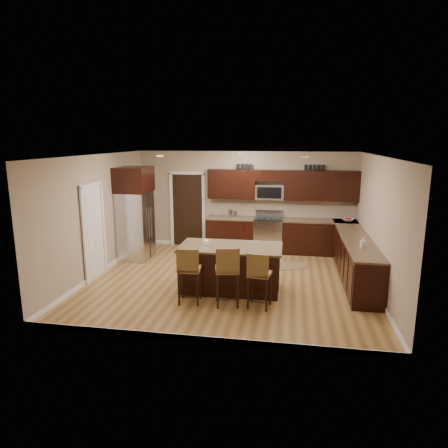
% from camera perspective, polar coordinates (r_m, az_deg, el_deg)
% --- Properties ---
extents(floor, '(6.00, 6.00, 0.00)m').
position_cam_1_polar(floor, '(8.81, 0.84, -8.05)').
color(floor, '#A17440').
rests_on(floor, ground).
extents(ceiling, '(6.00, 6.00, 0.00)m').
position_cam_1_polar(ceiling, '(8.28, 0.90, 9.78)').
color(ceiling, silver).
rests_on(ceiling, wall_back).
extents(wall_back, '(6.00, 0.00, 6.00)m').
position_cam_1_polar(wall_back, '(11.13, 3.04, 3.38)').
color(wall_back, tan).
rests_on(wall_back, floor).
extents(wall_left, '(0.00, 5.50, 5.50)m').
position_cam_1_polar(wall_left, '(9.37, -17.58, 1.17)').
color(wall_left, tan).
rests_on(wall_left, floor).
extents(wall_right, '(0.00, 5.50, 5.50)m').
position_cam_1_polar(wall_right, '(8.53, 21.21, -0.13)').
color(wall_right, tan).
rests_on(wall_right, floor).
extents(base_cabinets, '(4.02, 3.96, 0.92)m').
position_cam_1_polar(base_cabinets, '(9.98, 13.01, -3.16)').
color(base_cabinets, black).
rests_on(base_cabinets, floor).
extents(upper_cabinets, '(4.00, 0.33, 0.80)m').
position_cam_1_polar(upper_cabinets, '(10.83, 8.48, 5.64)').
color(upper_cabinets, black).
rests_on(upper_cabinets, wall_back).
extents(range, '(0.76, 0.64, 1.11)m').
position_cam_1_polar(range, '(10.95, 6.34, -1.51)').
color(range, silver).
rests_on(range, floor).
extents(microwave, '(0.76, 0.31, 0.40)m').
position_cam_1_polar(microwave, '(10.89, 6.53, 4.56)').
color(microwave, silver).
rests_on(microwave, upper_cabinets).
extents(doorway, '(0.85, 0.03, 2.06)m').
position_cam_1_polar(doorway, '(11.47, -5.21, 1.99)').
color(doorway, black).
rests_on(doorway, floor).
extents(pantry_door, '(0.03, 0.80, 2.04)m').
position_cam_1_polar(pantry_door, '(9.17, -18.18, -1.21)').
color(pantry_door, white).
rests_on(pantry_door, floor).
extents(letter_decor, '(2.20, 0.03, 0.15)m').
position_cam_1_polar(letter_decor, '(10.79, 7.79, 8.06)').
color(letter_decor, black).
rests_on(letter_decor, upper_cabinets).
extents(island, '(2.07, 1.10, 0.92)m').
position_cam_1_polar(island, '(8.18, 0.92, -6.48)').
color(island, black).
rests_on(island, floor).
extents(stool_left, '(0.44, 0.44, 1.09)m').
position_cam_1_polar(stool_left, '(7.44, -5.05, -6.42)').
color(stool_left, brown).
rests_on(stool_left, floor).
extents(stool_mid, '(0.51, 0.51, 1.13)m').
position_cam_1_polar(stool_mid, '(7.29, 0.48, -6.54)').
color(stool_mid, brown).
rests_on(stool_mid, floor).
extents(stool_right, '(0.45, 0.45, 1.05)m').
position_cam_1_polar(stool_right, '(7.24, 5.01, -7.12)').
color(stool_right, brown).
rests_on(stool_right, floor).
extents(refrigerator, '(0.79, 0.92, 2.35)m').
position_cam_1_polar(refrigerator, '(10.33, -12.58, 1.63)').
color(refrigerator, silver).
rests_on(refrigerator, floor).
extents(floor_mat, '(1.12, 0.94, 0.01)m').
position_cam_1_polar(floor_mat, '(9.87, 8.68, -5.92)').
color(floor_mat, brown).
rests_on(floor_mat, floor).
extents(fruit_bowl, '(0.40, 0.40, 0.08)m').
position_cam_1_polar(fruit_bowl, '(10.93, 17.30, 0.60)').
color(fruit_bowl, silver).
rests_on(fruit_bowl, base_cabinets).
extents(soap_bottle, '(0.09, 0.10, 0.20)m').
position_cam_1_polar(soap_bottle, '(8.37, 19.26, -2.52)').
color(soap_bottle, '#B2B2B2').
rests_on(soap_bottle, base_cabinets).
extents(canister_tall, '(0.12, 0.12, 0.21)m').
position_cam_1_polar(canister_tall, '(10.94, 0.87, 1.52)').
color(canister_tall, silver).
rests_on(canister_tall, base_cabinets).
extents(canister_short, '(0.11, 0.11, 0.18)m').
position_cam_1_polar(canister_short, '(10.92, 1.53, 1.41)').
color(canister_short, silver).
rests_on(canister_short, base_cabinets).
extents(island_jar, '(0.10, 0.10, 0.10)m').
position_cam_1_polar(island_jar, '(8.11, -2.57, -2.67)').
color(island_jar, white).
rests_on(island_jar, island).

